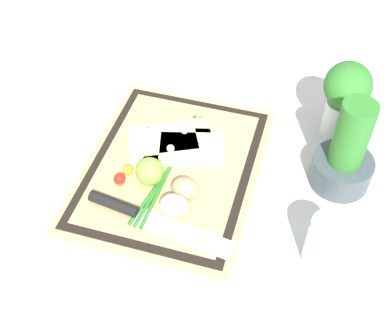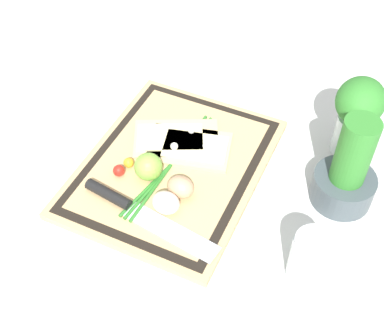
{
  "view_description": "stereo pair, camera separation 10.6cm",
  "coord_description": "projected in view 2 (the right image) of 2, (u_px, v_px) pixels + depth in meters",
  "views": [
    {
      "loc": [
        0.68,
        0.24,
        0.83
      ],
      "look_at": [
        0.0,
        0.04,
        0.04
      ],
      "focal_mm": 50.0,
      "sensor_mm": 36.0,
      "label": 1
    },
    {
      "loc": [
        0.65,
        0.34,
        0.83
      ],
      "look_at": [
        0.0,
        0.04,
        0.04
      ],
      "focal_mm": 50.0,
      "sensor_mm": 36.0,
      "label": 2
    }
  ],
  "objects": [
    {
      "name": "egg_pink",
      "position": [
        166.0,
        203.0,
        0.99
      ],
      "size": [
        0.04,
        0.05,
        0.04
      ],
      "primitive_type": "ellipsoid",
      "color": "beige",
      "rests_on": "cutting_board"
    },
    {
      "name": "egg_brown",
      "position": [
        180.0,
        187.0,
        1.02
      ],
      "size": [
        0.04,
        0.05,
        0.04
      ],
      "primitive_type": "ellipsoid",
      "color": "tan",
      "rests_on": "cutting_board"
    },
    {
      "name": "cutting_board",
      "position": [
        173.0,
        167.0,
        1.1
      ],
      "size": [
        0.44,
        0.35,
        0.02
      ],
      "color": "tan",
      "rests_on": "ground_plane"
    },
    {
      "name": "lime",
      "position": [
        148.0,
        167.0,
        1.05
      ],
      "size": [
        0.06,
        0.06,
        0.06
      ],
      "primitive_type": "sphere",
      "color": "#7FB742",
      "rests_on": "cutting_board"
    },
    {
      "name": "cherry_tomato_red",
      "position": [
        119.0,
        171.0,
        1.06
      ],
      "size": [
        0.02,
        0.02,
        0.02
      ],
      "primitive_type": "sphere",
      "color": "red",
      "rests_on": "cutting_board"
    },
    {
      "name": "scallion_bunch",
      "position": [
        173.0,
        165.0,
        1.08
      ],
      "size": [
        0.32,
        0.07,
        0.01
      ],
      "color": "#2D7528",
      "rests_on": "cutting_board"
    },
    {
      "name": "pizza_slice_near",
      "position": [
        175.0,
        138.0,
        1.13
      ],
      "size": [
        0.18,
        0.21,
        0.02
      ],
      "color": "#DBBC7F",
      "rests_on": "cutting_board"
    },
    {
      "name": "pizza_slice_far",
      "position": [
        191.0,
        147.0,
        1.11
      ],
      "size": [
        0.15,
        0.19,
        0.02
      ],
      "color": "#DBBC7F",
      "rests_on": "cutting_board"
    },
    {
      "name": "herb_pot",
      "position": [
        347.0,
        174.0,
        1.0
      ],
      "size": [
        0.12,
        0.12,
        0.2
      ],
      "color": "#3D474C",
      "rests_on": "ground_plane"
    },
    {
      "name": "knife",
      "position": [
        128.0,
        206.0,
        1.01
      ],
      "size": [
        0.07,
        0.29,
        0.02
      ],
      "color": "silver",
      "rests_on": "cutting_board"
    },
    {
      "name": "herb_glass",
      "position": [
        357.0,
        112.0,
        1.06
      ],
      "size": [
        0.11,
        0.1,
        0.18
      ],
      "color": "silver",
      "rests_on": "ground_plane"
    },
    {
      "name": "cherry_tomato_yellow",
      "position": [
        129.0,
        163.0,
        1.08
      ],
      "size": [
        0.02,
        0.02,
        0.02
      ],
      "primitive_type": "sphere",
      "color": "gold",
      "rests_on": "cutting_board"
    },
    {
      "name": "sauce_jar",
      "position": [
        310.0,
        261.0,
        0.9
      ],
      "size": [
        0.07,
        0.07,
        0.11
      ],
      "color": "silver",
      "rests_on": "ground_plane"
    },
    {
      "name": "ground_plane",
      "position": [
        173.0,
        170.0,
        1.1
      ],
      "size": [
        6.0,
        6.0,
        0.0
      ],
      "primitive_type": "plane",
      "color": "silver"
    }
  ]
}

